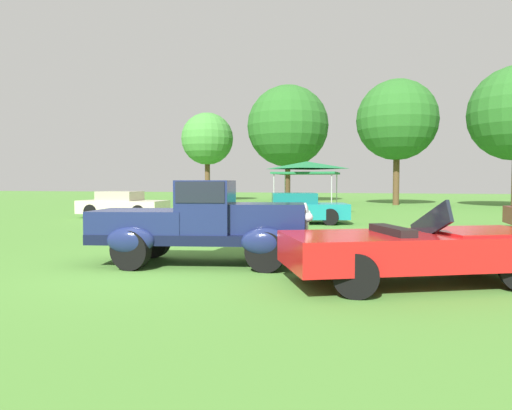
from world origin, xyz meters
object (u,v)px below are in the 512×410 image
at_px(neighbor_convertible, 422,248).
at_px(show_car_teal, 297,209).
at_px(feature_pickup_truck, 203,222).
at_px(show_car_cream, 122,205).
at_px(canopy_tent_left_field, 307,167).

bearing_deg(neighbor_convertible, show_car_teal, 110.49).
xyz_separation_m(feature_pickup_truck, neighbor_convertible, (4.13, -0.75, -0.29)).
bearing_deg(show_car_cream, neighbor_convertible, -42.49).
xyz_separation_m(neighbor_convertible, show_car_cream, (-12.15, 11.13, 0.02)).
bearing_deg(show_car_cream, show_car_teal, -6.01).
distance_m(neighbor_convertible, show_car_teal, 10.94).
height_order(neighbor_convertible, show_car_teal, neighbor_convertible).
height_order(feature_pickup_truck, canopy_tent_left_field, canopy_tent_left_field).
xyz_separation_m(neighbor_convertible, show_car_teal, (-3.83, 10.25, 0.02)).
bearing_deg(feature_pickup_truck, show_car_teal, 88.18).
height_order(neighbor_convertible, canopy_tent_left_field, canopy_tent_left_field).
bearing_deg(show_car_teal, canopy_tent_left_field, 94.80).
distance_m(show_car_teal, canopy_tent_left_field, 5.96).
distance_m(show_car_cream, canopy_tent_left_field, 9.36).
bearing_deg(show_car_cream, feature_pickup_truck, -52.31).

